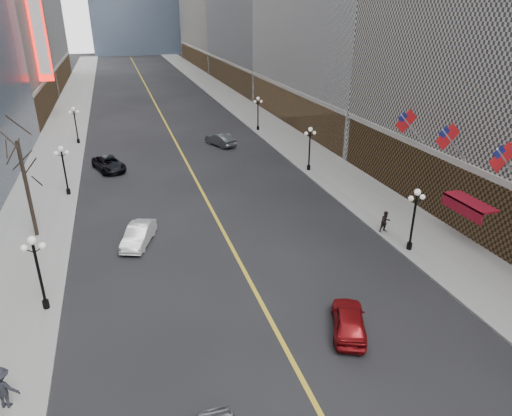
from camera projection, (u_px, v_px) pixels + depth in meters
sidewalk_east at (264, 123)px, 67.69m from camera, size 6.00×230.00×0.15m
sidewalk_west at (63, 137)px, 60.22m from camera, size 6.00×230.00×0.15m
lane_line at (162, 115)px, 72.74m from camera, size 0.25×200.00×0.02m
streetlamp_east_1 at (414, 213)px, 30.91m from camera, size 1.26×0.44×4.52m
streetlamp_east_2 at (310, 144)px, 46.69m from camera, size 1.26×0.44×4.52m
streetlamp_east_3 at (258, 110)px, 62.46m from camera, size 1.26×0.44×4.52m
streetlamp_west_1 at (37, 266)px, 24.62m from camera, size 1.26×0.44×4.52m
streetlamp_west_2 at (64, 165)px, 40.39m from camera, size 1.26×0.44×4.52m
streetlamp_west_3 at (75, 121)px, 56.17m from camera, size 1.26×0.44×4.52m
flag_3 at (504, 160)px, 27.46m from camera, size 2.87×0.12×2.87m
flag_4 at (449, 139)px, 31.84m from camera, size 2.87×0.12×2.87m
flag_5 at (408, 123)px, 36.23m from camera, size 2.87×0.12×2.87m
awning_c at (468, 204)px, 31.99m from camera, size 1.40×4.00×0.93m
theatre_marquee at (40, 37)px, 63.70m from camera, size 2.00×0.55×12.00m
tree_west_far at (20, 156)px, 31.59m from camera, size 3.60×3.60×7.92m
car_nb_mid at (139, 235)px, 32.76m from camera, size 2.94×4.60×1.43m
car_nb_far at (109, 164)px, 47.80m from camera, size 3.85×5.60×1.42m
car_sb_mid at (349, 320)px, 23.79m from camera, size 3.19×4.48×1.42m
car_sb_far at (220, 140)px, 56.46m from camera, size 3.28×4.92×1.53m
ped_east_walk at (385, 222)px, 34.17m from camera, size 0.84×0.50×1.68m
ped_west_walk at (3, 388)px, 19.00m from camera, size 1.38×0.92×1.98m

